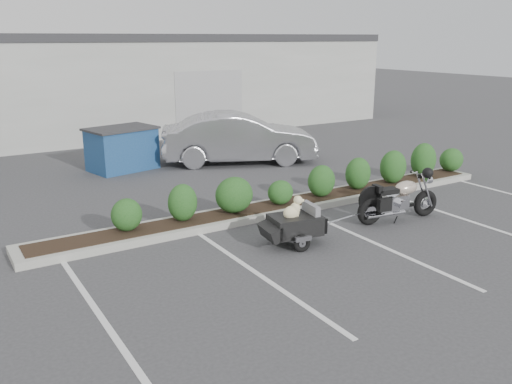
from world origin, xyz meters
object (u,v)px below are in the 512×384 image
pet_trailer (294,224)px  dumpster (122,148)px  sedan (239,138)px  motorcycle (399,199)px

pet_trailer → dumpster: (-0.81, 7.78, 0.23)m
sedan → dumpster: sedan is taller
sedan → dumpster: bearing=97.3°
motorcycle → sedan: (-0.12, 6.77, 0.32)m
pet_trailer → sedan: bearing=76.6°
motorcycle → dumpster: (-3.59, 7.81, 0.17)m
sedan → pet_trailer: bearing=-177.6°
motorcycle → pet_trailer: 2.78m
pet_trailer → sedan: size_ratio=0.35×
dumpster → sedan: bearing=-29.3°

